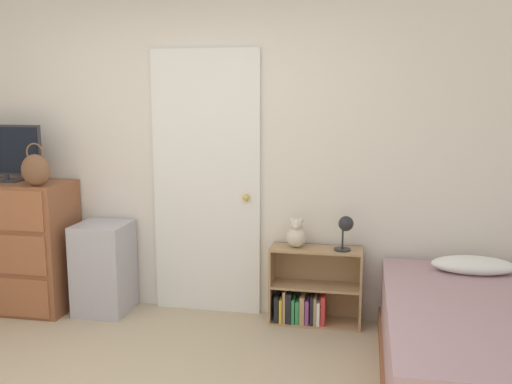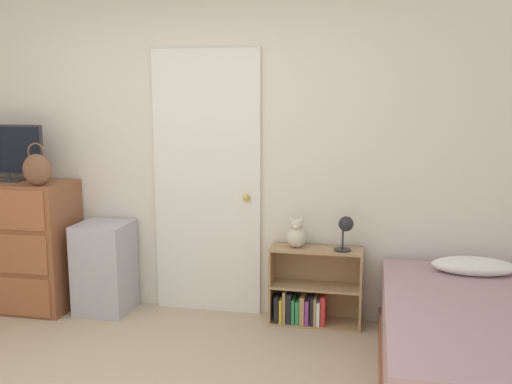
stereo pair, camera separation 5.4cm
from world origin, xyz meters
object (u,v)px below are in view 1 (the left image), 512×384
(bed, at_px, (491,350))
(teddy_bear, at_px, (296,235))
(handbag, at_px, (36,170))
(storage_bin, at_px, (104,268))
(tv, at_px, (5,152))
(desk_lamp, at_px, (346,227))
(dresser, at_px, (9,245))
(bookshelf, at_px, (310,294))

(bed, bearing_deg, teddy_bear, 146.40)
(handbag, distance_m, storage_bin, 0.94)
(storage_bin, distance_m, teddy_bear, 1.58)
(tv, height_order, desk_lamp, tv)
(storage_bin, height_order, teddy_bear, teddy_bear)
(storage_bin, height_order, desk_lamp, desk_lamp)
(dresser, relative_size, bed, 0.54)
(dresser, height_order, tv, tv)
(teddy_bear, relative_size, bed, 0.12)
(storage_bin, bearing_deg, bed, -15.08)
(teddy_bear, xyz_separation_m, bed, (1.25, -0.83, -0.43))
(bookshelf, bearing_deg, tv, -177.44)
(bed, bearing_deg, bookshelf, 143.81)
(dresser, height_order, desk_lamp, dresser)
(handbag, height_order, bookshelf, handbag)
(dresser, relative_size, storage_bin, 1.44)
(teddy_bear, bearing_deg, dresser, -176.92)
(teddy_bear, distance_m, bed, 1.57)
(teddy_bear, distance_m, desk_lamp, 0.38)
(tv, xyz_separation_m, desk_lamp, (2.70, 0.07, -0.51))
(bookshelf, bearing_deg, storage_bin, -177.10)
(tv, xyz_separation_m, storage_bin, (0.79, 0.03, -0.92))
(bookshelf, relative_size, bed, 0.36)
(dresser, bearing_deg, bed, -11.11)
(handbag, relative_size, bed, 0.17)
(dresser, distance_m, tv, 0.76)
(tv, height_order, bed, tv)
(dresser, bearing_deg, bookshelf, 3.03)
(desk_lamp, bearing_deg, tv, -178.59)
(handbag, relative_size, teddy_bear, 1.45)
(handbag, xyz_separation_m, teddy_bear, (1.96, 0.28, -0.48))
(tv, distance_m, teddy_bear, 2.41)
(storage_bin, bearing_deg, dresser, -176.71)
(tv, bearing_deg, dresser, -122.46)
(bookshelf, relative_size, teddy_bear, 3.05)
(dresser, bearing_deg, desk_lamp, 1.84)
(dresser, distance_m, teddy_bear, 2.36)
(bookshelf, distance_m, bed, 1.42)
(dresser, xyz_separation_m, storage_bin, (0.81, 0.05, -0.16))
(dresser, distance_m, desk_lamp, 2.73)
(desk_lamp, distance_m, bed, 1.30)
(handbag, distance_m, desk_lamp, 2.38)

